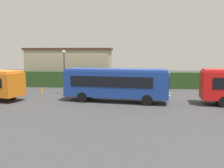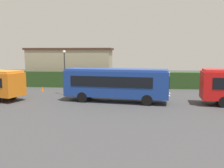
% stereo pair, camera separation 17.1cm
% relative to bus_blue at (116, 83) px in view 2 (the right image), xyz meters
% --- Properties ---
extents(ground_plane, '(82.17, 82.17, 0.00)m').
position_rel_bus_blue_xyz_m(ground_plane, '(-1.57, 0.88, -1.86)').
color(ground_plane, '#424244').
extents(bus_blue, '(10.35, 3.77, 3.23)m').
position_rel_bus_blue_xyz_m(bus_blue, '(0.00, 0.00, 0.00)').
color(bus_blue, navy).
rests_on(bus_blue, ground_plane).
extents(hedge_row, '(53.09, 1.32, 2.17)m').
position_rel_bus_blue_xyz_m(hedge_row, '(-1.57, 9.50, -0.77)').
color(hedge_row, '#2A491F').
rests_on(hedge_row, ground_plane).
extents(depot_building, '(12.99, 5.67, 5.43)m').
position_rel_bus_blue_xyz_m(depot_building, '(-8.18, 14.13, 0.86)').
color(depot_building, tan).
rests_on(depot_building, ground_plane).
extents(traffic_cone, '(0.36, 0.36, 0.60)m').
position_rel_bus_blue_xyz_m(traffic_cone, '(-9.63, 5.55, -1.56)').
color(traffic_cone, orange).
rests_on(traffic_cone, ground_plane).
extents(lamppost, '(0.36, 0.36, 5.03)m').
position_rel_bus_blue_xyz_m(lamppost, '(-6.03, 3.20, 1.32)').
color(lamppost, '#38383D').
rests_on(lamppost, ground_plane).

